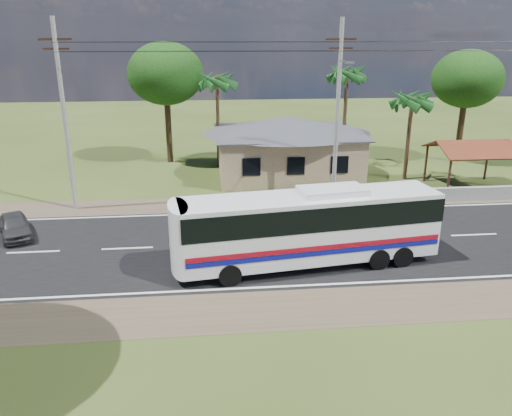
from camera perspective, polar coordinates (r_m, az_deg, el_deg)
The scene contains 14 objects.
ground at distance 25.72m, azimuth 5.77°, elevation -3.85°, with size 120.00×120.00×0.00m, color #2E4117.
road at distance 25.72m, azimuth 5.77°, elevation -3.83°, with size 120.00×16.00×0.03m.
house at distance 37.39m, azimuth 3.54°, elevation 7.74°, with size 12.40×10.00×5.00m.
waiting_shed at distance 37.11m, azimuth 23.44°, elevation 6.25°, with size 5.20×4.48×3.35m.
concrete_barrier at distance 34.72m, azimuth 23.73°, elevation 1.50°, with size 7.00×0.30×0.90m, color #9E9E99.
utility_poles at distance 30.91m, azimuth 8.71°, elevation 11.04°, with size 32.80×2.22×11.00m.
palm_near at distance 37.34m, azimuth 17.42°, elevation 11.68°, with size 2.80×2.80×6.70m.
palm_mid at distance 40.30m, azimuth 10.38°, elevation 14.78°, with size 2.80×2.80×8.20m.
palm_far at distance 39.34m, azimuth -4.48°, elevation 14.22°, with size 2.80×2.80×7.70m.
tree_behind_house at distance 41.41m, azimuth -10.30°, elevation 14.83°, with size 6.00×6.00×9.61m.
tree_behind_shed at distance 44.54m, azimuth 22.99°, elevation 13.39°, with size 5.60×5.60×9.02m.
coach_bus at distance 22.41m, azimuth 6.23°, elevation -1.67°, with size 11.94×4.04×3.64m.
motorcycle at distance 31.70m, azimuth 9.37°, elevation 1.26°, with size 0.55×1.57×0.83m, color black.
small_car at distance 28.91m, azimuth -25.85°, elevation -1.84°, with size 1.42×3.52×1.20m, color #2A2A2C.
Camera 1 is at (-4.89, -23.19, 9.98)m, focal length 35.00 mm.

